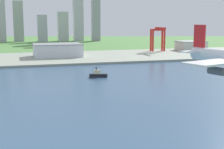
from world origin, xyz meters
TOP-DOWN VIEW (x-y plane):
  - ground_plane at (0.00, 300.00)m, footprint 2400.00×2400.00m
  - water_bay at (0.00, 240.00)m, footprint 840.00×360.00m
  - industrial_pier at (0.00, 490.00)m, footprint 840.00×140.00m
  - tugboat_small at (12.56, 338.51)m, footprint 16.55×7.08m
  - port_crane_red at (154.71, 525.77)m, footprint 21.41×34.39m
  - warehouse_main at (-2.32, 497.12)m, footprint 62.61×40.83m
  - warehouse_annex at (211.75, 525.98)m, footprint 42.31×32.84m
  - distant_skyline at (-9.52, 833.94)m, footprint 317.07×61.11m

SIDE VIEW (x-z plane):
  - ground_plane at x=0.00m, z-range 0.00..0.00m
  - water_bay at x=0.00m, z-range 0.00..0.15m
  - industrial_pier at x=0.00m, z-range 0.00..2.50m
  - tugboat_small at x=12.56m, z-range -1.93..7.08m
  - warehouse_annex at x=211.75m, z-range 2.52..16.97m
  - warehouse_main at x=-2.32m, z-range 2.52..19.31m
  - port_crane_red at x=154.71m, z-range 10.04..46.69m
  - distant_skyline at x=-9.52m, z-range -21.05..138.60m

